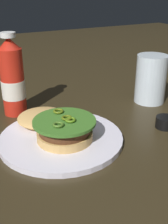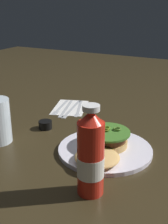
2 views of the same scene
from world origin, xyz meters
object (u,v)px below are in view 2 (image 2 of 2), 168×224
(ketchup_bottle, at_px, (91,156))
(steak_knife, at_px, (66,109))
(dinner_plate, at_px, (105,150))
(burger_sandwich, at_px, (103,145))
(condiment_cup, at_px, (45,125))
(napkin, at_px, (70,107))
(spoon_utensil, at_px, (78,110))
(butter_knife, at_px, (71,109))
(fork_utensil, at_px, (60,108))

(ketchup_bottle, height_order, steak_knife, ketchup_bottle)
(dinner_plate, distance_m, burger_sandwich, 0.03)
(ketchup_bottle, distance_m, condiment_cup, 0.40)
(ketchup_bottle, height_order, napkin, ketchup_bottle)
(condiment_cup, xyz_separation_m, napkin, (-0.22, -0.03, -0.01))
(dinner_plate, height_order, condiment_cup, condiment_cup)
(napkin, relative_size, spoon_utensil, 1.03)
(butter_knife, bearing_deg, burger_sandwich, 43.94)
(steak_knife, bearing_deg, napkin, 171.65)
(steak_knife, bearing_deg, condiment_cup, 10.18)
(dinner_plate, distance_m, spoon_utensil, 0.35)
(dinner_plate, bearing_deg, ketchup_bottle, 14.09)
(fork_utensil, xyz_separation_m, steak_knife, (-0.00, 0.03, 0.00))
(spoon_utensil, bearing_deg, napkin, -107.88)
(steak_knife, bearing_deg, spoon_utensil, 104.54)
(burger_sandwich, height_order, butter_knife, burger_sandwich)
(fork_utensil, distance_m, spoon_utensil, 0.08)
(steak_knife, bearing_deg, burger_sandwich, 46.82)
(napkin, height_order, spoon_utensil, spoon_utensil)
(burger_sandwich, height_order, napkin, burger_sandwich)
(dinner_plate, height_order, fork_utensil, dinner_plate)
(burger_sandwich, height_order, spoon_utensil, burger_sandwich)
(napkin, bearing_deg, ketchup_bottle, 34.87)
(butter_knife, bearing_deg, spoon_utensil, 103.27)
(ketchup_bottle, bearing_deg, napkin, -145.13)
(dinner_plate, height_order, napkin, dinner_plate)
(napkin, bearing_deg, fork_utensil, -46.91)
(condiment_cup, height_order, steak_knife, condiment_cup)
(ketchup_bottle, xyz_separation_m, spoon_utensil, (-0.46, -0.28, -0.09))
(fork_utensil, bearing_deg, spoon_utensil, 100.27)
(fork_utensil, relative_size, spoon_utensil, 0.98)
(condiment_cup, xyz_separation_m, fork_utensil, (-0.19, -0.06, -0.01))
(condiment_cup, relative_size, spoon_utensil, 0.25)
(steak_knife, bearing_deg, fork_utensil, -88.04)
(ketchup_bottle, xyz_separation_m, fork_utensil, (-0.44, -0.36, -0.09))
(condiment_cup, xyz_separation_m, butter_knife, (-0.20, -0.01, -0.01))
(ketchup_bottle, distance_m, butter_knife, 0.55)
(dinner_plate, xyz_separation_m, condiment_cup, (-0.06, -0.25, 0.01))
(butter_knife, distance_m, spoon_utensil, 0.03)
(burger_sandwich, distance_m, napkin, 0.41)
(burger_sandwich, distance_m, spoon_utensil, 0.37)
(fork_utensil, relative_size, steak_knife, 0.89)
(condiment_cup, bearing_deg, ketchup_bottle, 49.89)
(condiment_cup, relative_size, steak_knife, 0.23)
(butter_knife, bearing_deg, steak_knife, -73.70)
(dinner_plate, relative_size, condiment_cup, 5.93)
(burger_sandwich, bearing_deg, napkin, -136.50)
(ketchup_bottle, relative_size, napkin, 1.15)
(fork_utensil, xyz_separation_m, butter_knife, (-0.01, 0.05, 0.00))
(condiment_cup, xyz_separation_m, spoon_utensil, (-0.21, 0.02, -0.01))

